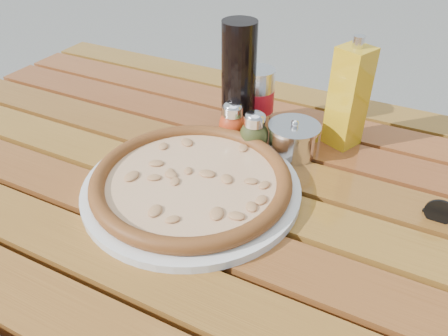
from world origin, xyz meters
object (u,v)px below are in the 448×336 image
at_px(dark_bottle, 239,79).
at_px(parmesan_tin, 293,139).
at_px(table, 219,222).
at_px(olive_oil_cruet, 348,97).
at_px(oregano_shaker, 254,132).
at_px(soda_can, 257,98).
at_px(plate, 192,187).
at_px(pizza, 191,180).
at_px(pepper_shaker, 233,122).

height_order(dark_bottle, parmesan_tin, dark_bottle).
bearing_deg(table, olive_oil_cruet, 58.96).
xyz_separation_m(dark_bottle, parmesan_tin, (0.13, -0.03, -0.08)).
xyz_separation_m(oregano_shaker, parmesan_tin, (0.07, 0.02, -0.01)).
xyz_separation_m(oregano_shaker, soda_can, (-0.03, 0.09, 0.02)).
height_order(plate, pizza, pizza).
distance_m(dark_bottle, soda_can, 0.07).
bearing_deg(pizza, dark_bottle, 95.08).
height_order(table, olive_oil_cruet, olive_oil_cruet).
relative_size(pizza, oregano_shaker, 4.95).
xyz_separation_m(pizza, olive_oil_cruet, (0.18, 0.26, 0.07)).
bearing_deg(oregano_shaker, parmesan_tin, 17.22).
height_order(plate, oregano_shaker, oregano_shaker).
relative_size(dark_bottle, parmesan_tin, 2.05).
bearing_deg(pizza, table, 33.67).
bearing_deg(table, oregano_shaker, 88.92).
distance_m(pepper_shaker, parmesan_tin, 0.12).
xyz_separation_m(table, dark_bottle, (-0.06, 0.19, 0.19)).
bearing_deg(pizza, pepper_shaker, 93.90).
bearing_deg(parmesan_tin, olive_oil_cruet, 47.82).
relative_size(olive_oil_cruet, parmesan_tin, 1.95).
bearing_deg(soda_can, table, -82.08).
height_order(plate, soda_can, soda_can).
bearing_deg(olive_oil_cruet, soda_can, -177.48).
xyz_separation_m(table, oregano_shaker, (0.00, 0.14, 0.11)).
xyz_separation_m(plate, dark_bottle, (-0.02, 0.22, 0.10)).
xyz_separation_m(plate, oregano_shaker, (0.04, 0.16, 0.03)).
xyz_separation_m(table, pizza, (-0.04, -0.02, 0.10)).
bearing_deg(pizza, olive_oil_cruet, 55.53).
distance_m(dark_bottle, parmesan_tin, 0.15).
height_order(plate, parmesan_tin, parmesan_tin).
relative_size(pizza, olive_oil_cruet, 1.93).
relative_size(plate, soda_can, 3.00).
distance_m(oregano_shaker, parmesan_tin, 0.07).
bearing_deg(plate, dark_bottle, 95.08).
relative_size(oregano_shaker, dark_bottle, 0.37).
height_order(soda_can, olive_oil_cruet, olive_oil_cruet).
xyz_separation_m(pepper_shaker, parmesan_tin, (0.12, 0.01, -0.01)).
height_order(table, soda_can, soda_can).
distance_m(table, pizza, 0.11).
xyz_separation_m(plate, pepper_shaker, (-0.01, 0.18, 0.03)).
bearing_deg(olive_oil_cruet, dark_bottle, -166.97).
height_order(pizza, soda_can, soda_can).
bearing_deg(pepper_shaker, pizza, -86.10).
distance_m(table, olive_oil_cruet, 0.33).
height_order(pizza, parmesan_tin, parmesan_tin).
bearing_deg(dark_bottle, olive_oil_cruet, 13.03).
height_order(pizza, pepper_shaker, pepper_shaker).
relative_size(table, soda_can, 11.67).
xyz_separation_m(dark_bottle, olive_oil_cruet, (0.20, 0.05, -0.01)).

